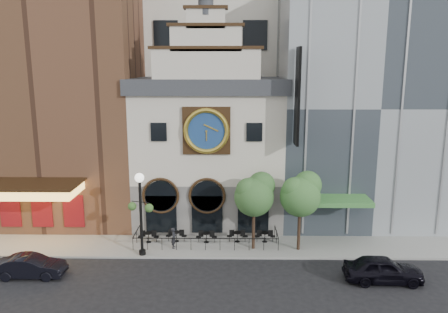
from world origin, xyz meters
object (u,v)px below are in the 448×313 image
at_px(car_left, 31,266).
at_px(tree_left, 255,193).
at_px(bistro_0, 149,236).
at_px(bistro_3, 237,236).
at_px(pedestrian, 174,238).
at_px(tree_right, 301,193).
at_px(bistro_4, 265,236).
at_px(lamppost, 140,205).
at_px(bistro_2, 207,237).
at_px(bistro_1, 176,236).
at_px(car_right, 383,269).

bearing_deg(car_left, tree_left, -74.46).
bearing_deg(tree_left, bistro_0, 172.96).
bearing_deg(car_left, bistro_3, -68.66).
xyz_separation_m(bistro_0, pedestrian, (2.06, -1.02, 0.32)).
height_order(bistro_0, tree_right, tree_right).
height_order(bistro_0, bistro_4, same).
relative_size(bistro_3, lamppost, 0.26).
xyz_separation_m(bistro_0, bistro_2, (4.42, 0.01, 0.00)).
relative_size(bistro_1, bistro_2, 1.00).
distance_m(bistro_0, car_left, 8.50).
height_order(bistro_0, pedestrian, pedestrian).
bearing_deg(bistro_4, bistro_3, 179.68).
relative_size(bistro_1, tree_left, 0.28).
height_order(bistro_1, pedestrian, pedestrian).
bearing_deg(bistro_2, lamppost, -153.75).
distance_m(bistro_2, tree_right, 7.91).
bearing_deg(car_left, pedestrian, -64.61).
bearing_deg(bistro_1, pedestrian, -91.89).
bearing_deg(car_left, bistro_0, -52.22).
bearing_deg(car_right, bistro_1, 68.62).
height_order(bistro_0, car_right, car_right).
height_order(bistro_1, car_left, car_left).
distance_m(car_right, pedestrian, 14.53).
distance_m(bistro_3, tree_left, 4.09).
xyz_separation_m(bistro_2, lamppost, (-4.46, -2.20, 3.23)).
bearing_deg(bistro_1, lamppost, -131.90).
relative_size(bistro_2, bistro_3, 1.00).
distance_m(car_right, tree_right, 7.38).
distance_m(bistro_2, car_left, 12.26).
bearing_deg(bistro_1, car_right, -23.22).
bearing_deg(car_left, lamppost, -65.52).
relative_size(bistro_0, bistro_1, 1.00).
relative_size(pedestrian, tree_left, 0.27).
bearing_deg(bistro_1, bistro_4, -0.26).
distance_m(tree_left, tree_right, 3.29).
bearing_deg(tree_left, bistro_4, 52.20).
height_order(bistro_2, lamppost, lamppost).
xyz_separation_m(bistro_1, bistro_4, (6.77, -0.03, 0.00)).
distance_m(bistro_1, lamppost, 4.55).
bearing_deg(car_right, bistro_0, 72.06).
bearing_deg(bistro_1, bistro_2, -4.59).
distance_m(bistro_1, pedestrian, 1.26).
bearing_deg(bistro_4, bistro_2, -178.00).
relative_size(bistro_0, bistro_2, 1.00).
bearing_deg(lamppost, bistro_2, 42.16).
xyz_separation_m(bistro_0, bistro_3, (6.76, 0.18, 0.00)).
xyz_separation_m(car_left, tree_left, (14.59, 4.34, 3.63)).
height_order(car_right, pedestrian, pedestrian).
relative_size(car_left, pedestrian, 2.79).
xyz_separation_m(bistro_4, car_right, (6.95, -5.85, 0.21)).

